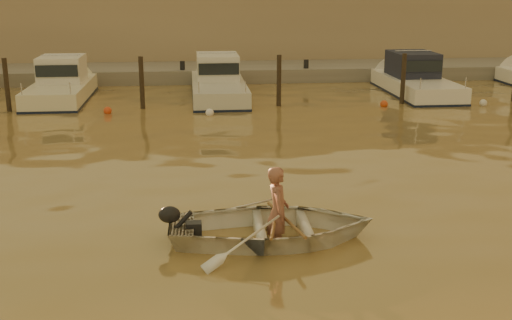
{
  "coord_description": "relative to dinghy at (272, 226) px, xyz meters",
  "views": [
    {
      "loc": [
        -3.67,
        -10.91,
        4.74
      ],
      "look_at": [
        -2.19,
        3.3,
        0.75
      ],
      "focal_mm": 45.0,
      "sensor_mm": 36.0,
      "label": 1
    }
  ],
  "objects": [
    {
      "name": "waterfront_building",
      "position": [
        2.19,
        26.7,
        2.12
      ],
      "size": [
        46.0,
        7.0,
        4.8
      ],
      "primitive_type": "cube",
      "color": "#9E8466",
      "rests_on": "quay"
    },
    {
      "name": "quay",
      "position": [
        2.19,
        21.2,
        -0.13
      ],
      "size": [
        52.0,
        4.0,
        1.0
      ],
      "primitive_type": "cube",
      "color": "gray",
      "rests_on": "ground_plane"
    },
    {
      "name": "oar_starboard",
      "position": [
        0.05,
        -0.0,
        0.14
      ],
      "size": [
        0.47,
        2.07,
        0.13
      ],
      "primitive_type": "cylinder",
      "rotation": [
        1.54,
        0.0,
        -0.2
      ],
      "color": "brown",
      "rests_on": "dinghy"
    },
    {
      "name": "piling_3",
      "position": [
        6.99,
        13.5,
        0.62
      ],
      "size": [
        0.18,
        0.18,
        2.2
      ],
      "primitive_type": "cylinder",
      "color": "#2D2319",
      "rests_on": "ground_plane"
    },
    {
      "name": "dinghy",
      "position": [
        0.0,
        0.0,
        0.0
      ],
      "size": [
        3.94,
        2.86,
        0.8
      ],
      "primitive_type": "imported",
      "rotation": [
        0.0,
        0.0,
        1.55
      ],
      "color": "white",
      "rests_on": "ground_plane"
    },
    {
      "name": "oar_port",
      "position": [
        0.25,
        -0.01,
        0.14
      ],
      "size": [
        0.45,
        2.08,
        0.13
      ],
      "primitive_type": "cylinder",
      "rotation": [
        1.54,
        0.0,
        0.19
      ],
      "color": "brown",
      "rests_on": "dinghy"
    },
    {
      "name": "ground_plane",
      "position": [
        2.19,
        -0.3,
        -0.28
      ],
      "size": [
        160.0,
        160.0,
        0.0
      ],
      "primitive_type": "plane",
      "color": "olive",
      "rests_on": "ground"
    },
    {
      "name": "fender_d",
      "position": [
        6.08,
        12.93,
        -0.18
      ],
      "size": [
        0.3,
        0.3,
        0.3
      ],
      "primitive_type": "sphere",
      "color": "#CC4618",
      "rests_on": "ground_plane"
    },
    {
      "name": "outboard_motor",
      "position": [
        -1.5,
        0.03,
        -0.0
      ],
      "size": [
        0.91,
        0.42,
        0.7
      ],
      "primitive_type": null,
      "rotation": [
        0.0,
        0.0,
        -0.02
      ],
      "color": "black",
      "rests_on": "dinghy"
    },
    {
      "name": "moored_boat_2",
      "position": [
        -0.28,
        15.7,
        0.34
      ],
      "size": [
        2.18,
        7.34,
        1.75
      ],
      "primitive_type": null,
      "color": "silver",
      "rests_on": "ground_plane"
    },
    {
      "name": "fender_b",
      "position": [
        -4.55,
        12.69,
        -0.18
      ],
      "size": [
        0.3,
        0.3,
        0.3
      ],
      "primitive_type": "sphere",
      "color": "#D54219",
      "rests_on": "ground_plane"
    },
    {
      "name": "piling_1",
      "position": [
        -3.31,
        13.5,
        0.62
      ],
      "size": [
        0.18,
        0.18,
        2.2
      ],
      "primitive_type": "cylinder",
      "color": "#2D2319",
      "rests_on": "ground_plane"
    },
    {
      "name": "piling_0",
      "position": [
        -8.31,
        13.5,
        0.62
      ],
      "size": [
        0.18,
        0.18,
        2.2
      ],
      "primitive_type": "cylinder",
      "color": "#2D2319",
      "rests_on": "ground_plane"
    },
    {
      "name": "piling_2",
      "position": [
        1.99,
        13.5,
        0.62
      ],
      "size": [
        0.18,
        0.18,
        2.2
      ],
      "primitive_type": "cylinder",
      "color": "#2D2319",
      "rests_on": "ground_plane"
    },
    {
      "name": "fender_c",
      "position": [
        -0.78,
        11.93,
        -0.18
      ],
      "size": [
        0.3,
        0.3,
        0.3
      ],
      "primitive_type": "sphere",
      "color": "white",
      "rests_on": "ground_plane"
    },
    {
      "name": "person",
      "position": [
        0.1,
        -0.0,
        0.29
      ],
      "size": [
        0.43,
        0.65,
        1.75
      ],
      "primitive_type": "imported",
      "rotation": [
        0.0,
        0.0,
        1.55
      ],
      "color": "#915948",
      "rests_on": "dinghy"
    },
    {
      "name": "moored_boat_4",
      "position": [
        8.34,
        15.7,
        0.34
      ],
      "size": [
        2.28,
        7.02,
        1.75
      ],
      "primitive_type": null,
      "color": "white",
      "rests_on": "ground_plane"
    },
    {
      "name": "fender_e",
      "position": [
        10.05,
        12.72,
        -0.18
      ],
      "size": [
        0.3,
        0.3,
        0.3
      ],
      "primitive_type": "sphere",
      "color": "silver",
      "rests_on": "ground_plane"
    },
    {
      "name": "moored_boat_1",
      "position": [
        -6.78,
        15.7,
        0.34
      ],
      "size": [
        2.18,
        6.52,
        1.75
      ],
      "primitive_type": null,
      "color": "#ECE5C6",
      "rests_on": "ground_plane"
    }
  ]
}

